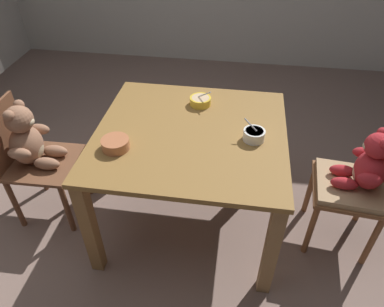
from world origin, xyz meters
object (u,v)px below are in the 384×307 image
teddy_chair_near_right (363,176)px  porridge_bowl_yellow_far_center (200,101)px  porridge_bowl_terracotta_near_left (115,144)px  porridge_bowl_white_near_right (254,135)px  dining_table (191,148)px  teddy_chair_near_left (30,146)px

teddy_chair_near_right → porridge_bowl_yellow_far_center: size_ratio=6.56×
teddy_chair_near_right → porridge_bowl_terracotta_near_left: size_ratio=6.00×
porridge_bowl_white_near_right → dining_table: bearing=176.2°
porridge_bowl_terracotta_near_left → porridge_bowl_white_near_right: bearing=14.4°
porridge_bowl_yellow_far_center → porridge_bowl_terracotta_near_left: bearing=-127.4°
teddy_chair_near_left → porridge_bowl_terracotta_near_left: (0.62, -0.14, 0.20)m
teddy_chair_near_left → porridge_bowl_yellow_far_center: teddy_chair_near_left is taller
teddy_chair_near_right → porridge_bowl_white_near_right: 0.67m
porridge_bowl_yellow_far_center → teddy_chair_near_right: bearing=-18.3°
teddy_chair_near_right → porridge_bowl_white_near_right: bearing=5.3°
teddy_chair_near_right → porridge_bowl_terracotta_near_left: (-1.35, -0.18, 0.21)m
porridge_bowl_terracotta_near_left → teddy_chair_near_left: bearing=167.0°
teddy_chair_near_right → porridge_bowl_white_near_right: (-0.63, 0.00, 0.22)m
dining_table → porridge_bowl_white_near_right: size_ratio=8.74×
dining_table → porridge_bowl_white_near_right: bearing=-3.8°
dining_table → teddy_chair_near_left: bearing=-176.2°
dining_table → porridge_bowl_yellow_far_center: bearing=86.8°
teddy_chair_near_left → porridge_bowl_terracotta_near_left: size_ratio=5.68×
teddy_chair_near_left → teddy_chair_near_right: bearing=-0.4°
teddy_chair_near_left → porridge_bowl_white_near_right: bearing=0.2°
teddy_chair_near_right → porridge_bowl_yellow_far_center: bearing=-12.9°
teddy_chair_near_right → dining_table: bearing=4.0°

